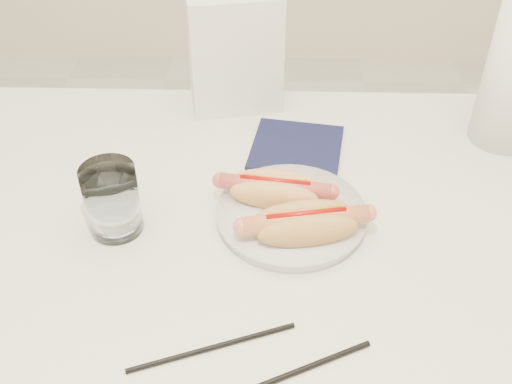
{
  "coord_description": "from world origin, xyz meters",
  "views": [
    {
      "loc": [
        0.03,
        -0.61,
        1.34
      ],
      "look_at": [
        0.01,
        0.01,
        0.82
      ],
      "focal_mm": 42.08,
      "sensor_mm": 36.0,
      "label": 1
    }
  ],
  "objects_px": {
    "plate": "(291,217)",
    "hotdog_right": "(306,224)",
    "table": "(248,264)",
    "water_glass": "(112,200)",
    "hotdog_left": "(275,190)",
    "napkin_box": "(235,52)"
  },
  "relations": [
    {
      "from": "hotdog_left",
      "to": "water_glass",
      "type": "bearing_deg",
      "value": -160.78
    },
    {
      "from": "table",
      "to": "hotdog_left",
      "type": "xyz_separation_m",
      "value": [
        0.04,
        0.06,
        0.1
      ]
    },
    {
      "from": "table",
      "to": "hotdog_right",
      "type": "height_order",
      "value": "hotdog_right"
    },
    {
      "from": "plate",
      "to": "napkin_box",
      "type": "relative_size",
      "value": 0.99
    },
    {
      "from": "hotdog_left",
      "to": "napkin_box",
      "type": "relative_size",
      "value": 0.77
    },
    {
      "from": "hotdog_left",
      "to": "hotdog_right",
      "type": "distance_m",
      "value": 0.08
    },
    {
      "from": "table",
      "to": "water_glass",
      "type": "xyz_separation_m",
      "value": [
        -0.19,
        0.01,
        0.11
      ]
    },
    {
      "from": "plate",
      "to": "hotdog_right",
      "type": "height_order",
      "value": "hotdog_right"
    },
    {
      "from": "table",
      "to": "plate",
      "type": "bearing_deg",
      "value": 26.9
    },
    {
      "from": "plate",
      "to": "napkin_box",
      "type": "xyz_separation_m",
      "value": [
        -0.1,
        0.32,
        0.1
      ]
    },
    {
      "from": "table",
      "to": "water_glass",
      "type": "distance_m",
      "value": 0.22
    },
    {
      "from": "hotdog_left",
      "to": "napkin_box",
      "type": "distance_m",
      "value": 0.31
    },
    {
      "from": "table",
      "to": "hotdog_left",
      "type": "relative_size",
      "value": 7.38
    },
    {
      "from": "napkin_box",
      "to": "plate",
      "type": "bearing_deg",
      "value": -84.72
    },
    {
      "from": "table",
      "to": "water_glass",
      "type": "relative_size",
      "value": 11.45
    },
    {
      "from": "hotdog_left",
      "to": "hotdog_right",
      "type": "relative_size",
      "value": 0.94
    },
    {
      "from": "plate",
      "to": "napkin_box",
      "type": "distance_m",
      "value": 0.35
    },
    {
      "from": "hotdog_right",
      "to": "plate",
      "type": "bearing_deg",
      "value": 99.49
    },
    {
      "from": "hotdog_left",
      "to": "water_glass",
      "type": "distance_m",
      "value": 0.23
    },
    {
      "from": "hotdog_left",
      "to": "napkin_box",
      "type": "xyz_separation_m",
      "value": [
        -0.07,
        0.29,
        0.07
      ]
    },
    {
      "from": "water_glass",
      "to": "table",
      "type": "bearing_deg",
      "value": -3.13
    },
    {
      "from": "table",
      "to": "hotdog_right",
      "type": "bearing_deg",
      "value": -12.14
    }
  ]
}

